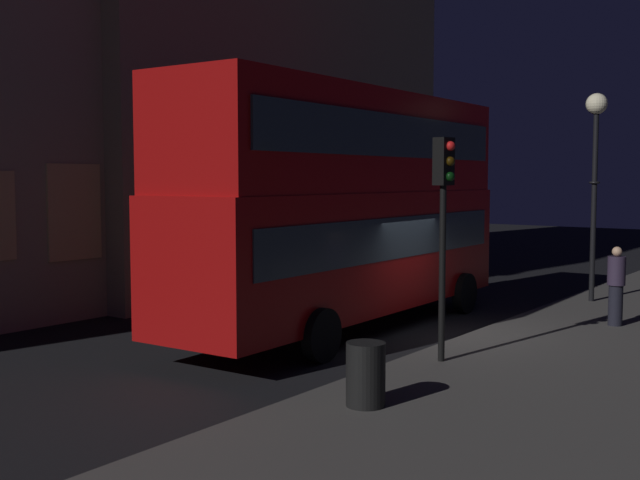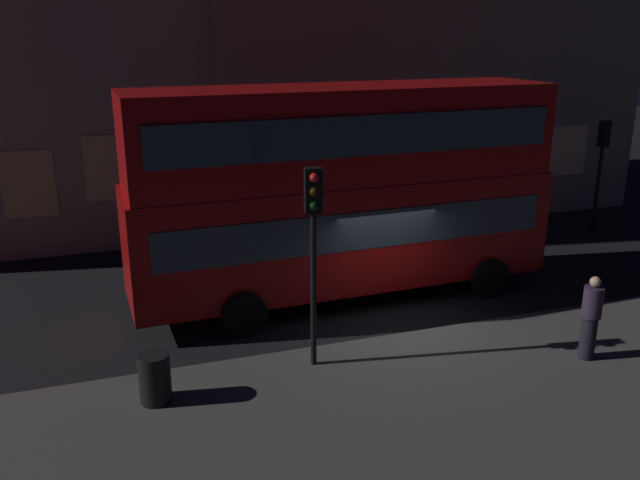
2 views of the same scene
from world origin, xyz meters
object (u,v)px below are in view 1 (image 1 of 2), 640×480
(street_lamp, at_px, (596,142))
(litter_bin, at_px, (366,374))
(traffic_light_far_side, at_px, (447,199))
(pedestrian, at_px, (616,285))
(double_decker_bus, at_px, (347,199))
(traffic_light_near_kerb, at_px, (444,201))

(street_lamp, bearing_deg, litter_bin, -178.18)
(traffic_light_far_side, relative_size, pedestrian, 2.11)
(litter_bin, bearing_deg, street_lamp, 1.82)
(double_decker_bus, bearing_deg, litter_bin, -144.95)
(street_lamp, xyz_separation_m, pedestrian, (-3.23, -1.53, -3.37))
(traffic_light_near_kerb, bearing_deg, litter_bin, -162.19)
(traffic_light_near_kerb, bearing_deg, pedestrian, -5.35)
(pedestrian, relative_size, litter_bin, 1.91)
(traffic_light_far_side, bearing_deg, traffic_light_near_kerb, 16.91)
(traffic_light_near_kerb, distance_m, pedestrian, 5.97)
(traffic_light_far_side, bearing_deg, double_decker_bus, 4.87)
(double_decker_bus, xyz_separation_m, traffic_light_near_kerb, (-1.88, -3.38, 0.05))
(street_lamp, distance_m, litter_bin, 12.41)
(traffic_light_far_side, distance_m, litter_bin, 16.55)
(traffic_light_far_side, relative_size, street_lamp, 0.68)
(double_decker_bus, height_order, traffic_light_near_kerb, double_decker_bus)
(double_decker_bus, bearing_deg, street_lamp, -28.55)
(double_decker_bus, relative_size, litter_bin, 11.43)
(street_lamp, bearing_deg, traffic_light_near_kerb, 179.84)
(double_decker_bus, height_order, pedestrian, double_decker_bus)
(double_decker_bus, bearing_deg, traffic_light_far_side, 12.97)
(traffic_light_far_side, bearing_deg, pedestrian, 39.36)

